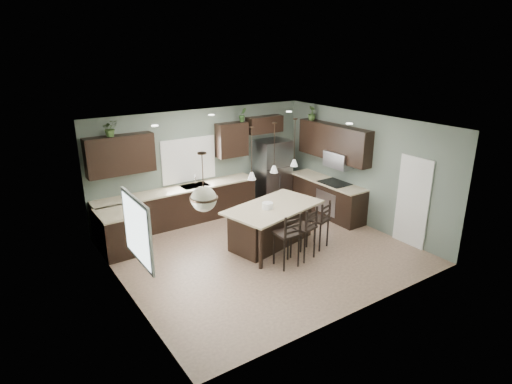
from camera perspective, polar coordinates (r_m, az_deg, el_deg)
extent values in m
plane|color=#9E8466|center=(9.53, 0.85, -7.89)|extent=(6.00, 6.00, 0.00)
cube|color=white|center=(10.09, 20.15, -1.26)|extent=(0.04, 0.82, 2.04)
cube|color=white|center=(11.04, -8.99, 4.28)|extent=(1.35, 0.02, 1.00)
cube|color=white|center=(7.02, -15.66, -4.92)|extent=(0.02, 1.10, 1.00)
cube|color=black|center=(9.74, -18.33, -5.39)|extent=(0.60, 0.90, 0.90)
cube|color=beige|center=(9.57, -18.50, -2.80)|extent=(0.66, 0.96, 0.04)
cube|color=black|center=(10.95, -10.18, -1.97)|extent=(4.20, 0.60, 0.90)
cube|color=beige|center=(10.77, -10.28, 0.34)|extent=(4.20, 0.66, 0.04)
cube|color=gray|center=(10.94, -8.14, 0.84)|extent=(0.70, 0.45, 0.01)
cylinder|color=silver|center=(10.87, -8.10, 1.52)|extent=(0.02, 0.02, 0.28)
cube|color=black|center=(10.21, -17.65, 4.73)|extent=(1.55, 0.34, 0.90)
cube|color=black|center=(11.35, -3.24, 6.97)|extent=(0.85, 0.34, 0.90)
cube|color=black|center=(11.86, 1.14, 8.99)|extent=(1.05, 0.34, 0.45)
cube|color=black|center=(11.57, 9.41, -0.77)|extent=(0.60, 2.35, 0.90)
cube|color=beige|center=(11.40, 9.46, 1.44)|extent=(0.66, 2.35, 0.04)
cube|color=black|center=(11.21, 10.43, 1.20)|extent=(0.58, 0.75, 0.02)
cube|color=gray|center=(11.18, 9.22, -1.46)|extent=(0.01, 0.72, 0.60)
cube|color=black|center=(11.24, 10.31, 6.57)|extent=(0.34, 2.35, 0.90)
cube|color=gray|center=(11.11, 10.98, 4.26)|extent=(0.40, 0.75, 0.40)
cube|color=gray|center=(11.98, 2.15, 2.57)|extent=(0.90, 0.74, 1.85)
cube|color=black|center=(9.67, 2.31, -4.47)|extent=(2.41, 1.71, 0.92)
cylinder|color=white|center=(9.33, 1.55, -1.83)|extent=(0.24, 0.24, 0.14)
cube|color=black|center=(8.71, 4.08, -6.33)|extent=(0.45, 0.45, 1.18)
cube|color=black|center=(9.06, 6.30, -5.40)|extent=(0.52, 0.52, 1.17)
cube|color=black|center=(9.59, 8.23, -4.27)|extent=(0.52, 0.52, 1.11)
imported|color=#355023|center=(10.01, -18.90, 8.04)|extent=(0.33, 0.29, 0.37)
imported|color=#2B4E22|center=(11.38, -1.81, 10.26)|extent=(0.23, 0.19, 0.37)
imported|color=#3A5927|center=(11.72, 7.46, 10.39)|extent=(0.27, 0.27, 0.37)
plane|color=slate|center=(11.26, -7.14, 3.86)|extent=(6.00, 0.00, 6.00)
plane|color=slate|center=(7.07, 13.80, -5.91)|extent=(6.00, 0.00, 6.00)
plane|color=slate|center=(7.78, -17.60, -3.91)|extent=(0.00, 5.50, 5.50)
plane|color=slate|center=(10.91, 13.96, 2.95)|extent=(0.00, 5.50, 5.50)
plane|color=white|center=(8.64, 0.94, 8.92)|extent=(6.00, 6.00, 0.00)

